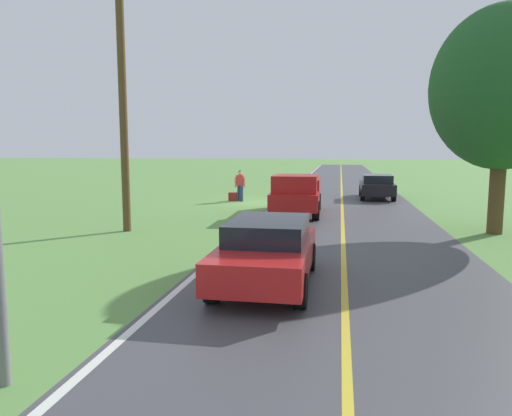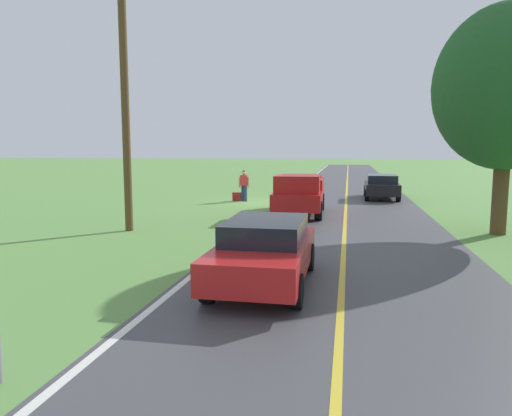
{
  "view_description": "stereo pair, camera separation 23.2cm",
  "coord_description": "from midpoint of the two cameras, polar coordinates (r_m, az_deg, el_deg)",
  "views": [
    {
      "loc": [
        -4.47,
        25.24,
        2.97
      ],
      "look_at": [
        -2.12,
        11.97,
        1.25
      ],
      "focal_mm": 33.26,
      "sensor_mm": 36.0,
      "label": 1
    },
    {
      "loc": [
        -4.69,
        25.19,
        2.97
      ],
      "look_at": [
        -2.12,
        11.97,
        1.25
      ],
      "focal_mm": 33.26,
      "sensor_mm": 36.0,
      "label": 2
    }
  ],
  "objects": [
    {
      "name": "lane_edge_line",
      "position": [
        25.62,
        3.31,
        0.61
      ],
      "size": [
        0.16,
        117.6,
        0.0
      ],
      "primitive_type": "cube",
      "color": "silver",
      "rests_on": "ground"
    },
    {
      "name": "lane_centre_line",
      "position": [
        25.39,
        11.03,
        0.43
      ],
      "size": [
        0.14,
        117.6,
        0.0
      ],
      "primitive_type": "cube",
      "color": "gold",
      "rests_on": "ground"
    },
    {
      "name": "hitchhiker_walking",
      "position": [
        26.44,
        -1.16,
        2.95
      ],
      "size": [
        0.62,
        0.53,
        1.75
      ],
      "color": "navy",
      "rests_on": "ground"
    },
    {
      "name": "sedan_ahead_same_lane",
      "position": [
        10.34,
        1.71,
        -5.09
      ],
      "size": [
        1.93,
        4.4,
        1.41
      ],
      "color": "red",
      "rests_on": "ground"
    },
    {
      "name": "pickup_truck_passing",
      "position": [
        21.05,
        5.55,
        1.77
      ],
      "size": [
        2.2,
        5.45,
        1.82
      ],
      "color": "#B21919",
      "rests_on": "ground"
    },
    {
      "name": "tree_far_side_near",
      "position": [
        18.28,
        28.29,
        12.61
      ],
      "size": [
        4.77,
        4.77,
        7.7
      ],
      "color": "brown",
      "rests_on": "ground"
    },
    {
      "name": "sedan_near_oncoming",
      "position": [
        28.67,
        15.08,
        2.59
      ],
      "size": [
        1.96,
        4.42,
        1.41
      ],
      "color": "black",
      "rests_on": "ground"
    },
    {
      "name": "ground_plane",
      "position": [
        25.8,
        0.72,
        0.66
      ],
      "size": [
        200.0,
        200.0,
        0.0
      ],
      "primitive_type": "plane",
      "color": "#609347"
    },
    {
      "name": "road_surface",
      "position": [
        25.39,
        11.03,
        0.42
      ],
      "size": [
        7.25,
        120.0,
        0.0
      ],
      "primitive_type": "cube",
      "color": "#47474C",
      "rests_on": "ground"
    },
    {
      "name": "utility_pole_roadside",
      "position": [
        17.46,
        -15.06,
        11.18
      ],
      "size": [
        0.28,
        0.28,
        8.47
      ],
      "primitive_type": "cylinder",
      "color": "brown",
      "rests_on": "ground"
    },
    {
      "name": "suitcase_carried",
      "position": [
        26.55,
        -2.08,
        1.37
      ],
      "size": [
        0.47,
        0.23,
        0.48
      ],
      "primitive_type": "cube",
      "rotation": [
        0.0,
        0.0,
        1.5
      ],
      "color": "maroon",
      "rests_on": "ground"
    }
  ]
}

